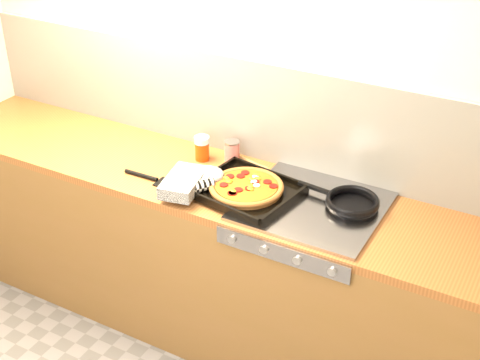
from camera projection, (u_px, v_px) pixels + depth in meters
The scene contains 9 objects.
room_shell at pixel (253, 110), 3.19m from camera, with size 3.20×3.20×3.20m.
counter_run at pixel (224, 260), 3.33m from camera, with size 3.20×0.62×0.90m.
stovetop at pixel (312, 206), 2.91m from camera, with size 0.60×0.56×0.02m, color #949398.
pizza_on_tray at pixel (230, 186), 2.99m from camera, with size 0.59×0.48×0.07m.
frying_pan at pixel (351, 202), 2.88m from camera, with size 0.40×0.26×0.04m.
tomato_can at pixel (232, 151), 3.25m from camera, with size 0.08×0.08×0.11m.
juice_glass at pixel (202, 148), 3.26m from camera, with size 0.09×0.09×0.12m.
wooden_spoon at pixel (250, 162), 3.25m from camera, with size 0.30×0.11×0.02m.
black_spatula at pixel (152, 179), 3.12m from camera, with size 0.28×0.09×0.02m.
Camera 1 is at (1.36, -1.20, 2.48)m, focal length 50.00 mm.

